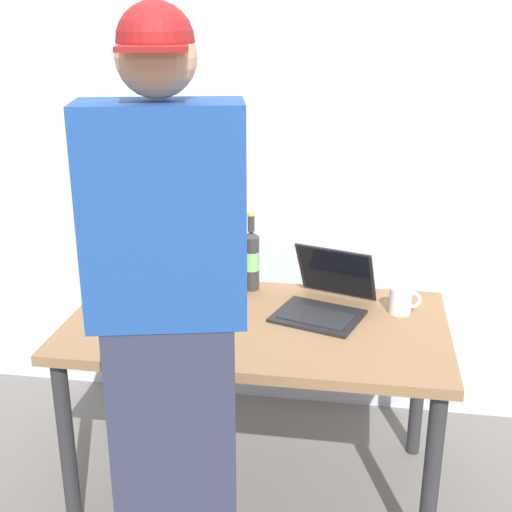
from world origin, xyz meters
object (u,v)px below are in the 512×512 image
person_figure (170,337)px  coffee_mug (401,300)px  beer_bottle_green (220,258)px  beer_bottle_brown (251,259)px  beer_bottle_amber (238,264)px  laptop (325,298)px  beer_bottle_dark (212,277)px

person_figure → coffee_mug: bearing=48.1°
beer_bottle_green → person_figure: (0.05, -0.88, 0.09)m
person_figure → coffee_mug: size_ratio=15.36×
beer_bottle_green → coffee_mug: (0.71, -0.14, -0.07)m
beer_bottle_brown → coffee_mug: 0.60m
beer_bottle_amber → beer_bottle_brown: beer_bottle_brown is taller
laptop → coffee_mug: bearing=6.0°
coffee_mug → person_figure: bearing=-131.9°
beer_bottle_green → beer_bottle_brown: bearing=-1.9°
beer_bottle_brown → beer_bottle_dark: bearing=-124.8°
beer_bottle_brown → person_figure: person_figure is taller
laptop → person_figure: person_figure is taller
beer_bottle_amber → coffee_mug: beer_bottle_amber is taller
beer_bottle_amber → beer_bottle_green: bearing=142.2°
beer_bottle_dark → coffee_mug: 0.71m
beer_bottle_brown → beer_bottle_dark: 0.21m
beer_bottle_green → beer_bottle_dark: (0.01, -0.18, -0.01)m
beer_bottle_amber → beer_bottle_dark: size_ratio=1.10×
beer_bottle_amber → coffee_mug: bearing=-7.1°
laptop → beer_bottle_brown: beer_bottle_brown is taller
beer_bottle_dark → coffee_mug: beer_bottle_dark is taller
beer_bottle_dark → laptop: bearing=0.6°
beer_bottle_amber → beer_bottle_green: size_ratio=1.02×
coffee_mug → beer_bottle_green: bearing=168.5°
coffee_mug → beer_bottle_dark: bearing=-177.3°
beer_bottle_green → beer_bottle_brown: 0.13m
beer_bottle_green → coffee_mug: 0.73m
beer_bottle_green → beer_bottle_brown: beer_bottle_brown is taller
beer_bottle_green → person_figure: person_figure is taller
laptop → beer_bottle_dark: bearing=-179.4°
beer_bottle_amber → beer_bottle_green: 0.11m
beer_bottle_dark → person_figure: (0.04, -0.70, 0.10)m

